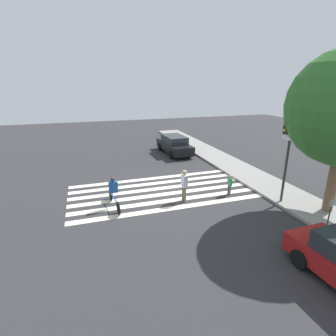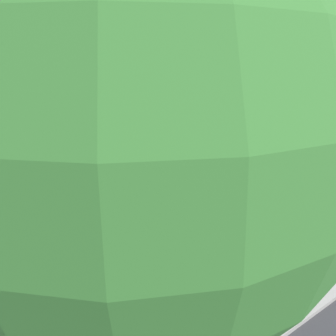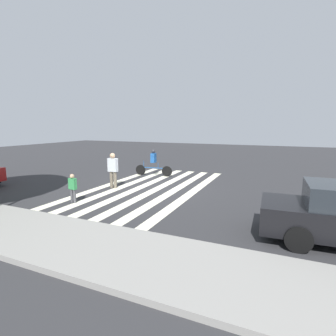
{
  "view_description": "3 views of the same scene",
  "coord_description": "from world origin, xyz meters",
  "px_view_note": "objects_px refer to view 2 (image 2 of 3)",
  "views": [
    {
      "loc": [
        13.11,
        -3.82,
        5.85
      ],
      "look_at": [
        -0.88,
        0.7,
        1.05
      ],
      "focal_mm": 28.0,
      "sensor_mm": 36.0,
      "label": 1
    },
    {
      "loc": [
        6.29,
        9.74,
        5.86
      ],
      "look_at": [
        0.5,
        -0.29,
        1.23
      ],
      "focal_mm": 28.0,
      "sensor_mm": 36.0,
      "label": 2
    },
    {
      "loc": [
        -5.79,
        10.96,
        3.0
      ],
      "look_at": [
        -0.8,
        -0.37,
        0.96
      ],
      "focal_mm": 28.0,
      "sensor_mm": 36.0,
      "label": 3
    }
  ],
  "objects_px": {
    "street_tree": "(147,146)",
    "parking_meter": "(76,317)",
    "pedestrian_adult_blue_shirt": "(159,187)",
    "cyclist_far_lane": "(135,162)",
    "traffic_light": "(181,188)",
    "pedestrian_adult_yellow_jacket": "(195,223)"
  },
  "relations": [
    {
      "from": "parking_meter",
      "to": "street_tree",
      "type": "relative_size",
      "value": 0.19
    },
    {
      "from": "parking_meter",
      "to": "cyclist_far_lane",
      "type": "relative_size",
      "value": 0.6
    },
    {
      "from": "traffic_light",
      "to": "street_tree",
      "type": "xyz_separation_m",
      "value": [
        1.51,
        1.46,
        1.6
      ]
    },
    {
      "from": "traffic_light",
      "to": "pedestrian_adult_blue_shirt",
      "type": "height_order",
      "value": "traffic_light"
    },
    {
      "from": "pedestrian_adult_yellow_jacket",
      "to": "parking_meter",
      "type": "bearing_deg",
      "value": 27.11
    },
    {
      "from": "parking_meter",
      "to": "pedestrian_adult_yellow_jacket",
      "type": "bearing_deg",
      "value": -155.77
    },
    {
      "from": "traffic_light",
      "to": "street_tree",
      "type": "distance_m",
      "value": 2.64
    },
    {
      "from": "traffic_light",
      "to": "pedestrian_adult_yellow_jacket",
      "type": "bearing_deg",
      "value": -135.01
    },
    {
      "from": "street_tree",
      "to": "pedestrian_adult_yellow_jacket",
      "type": "height_order",
      "value": "street_tree"
    },
    {
      "from": "parking_meter",
      "to": "street_tree",
      "type": "xyz_separation_m",
      "value": [
        -1.15,
        1.26,
        3.82
      ]
    },
    {
      "from": "street_tree",
      "to": "pedestrian_adult_yellow_jacket",
      "type": "xyz_separation_m",
      "value": [
        -3.31,
        -3.26,
        -4.19
      ]
    },
    {
      "from": "street_tree",
      "to": "cyclist_far_lane",
      "type": "distance_m",
      "value": 10.87
    },
    {
      "from": "pedestrian_adult_yellow_jacket",
      "to": "traffic_light",
      "type": "bearing_deg",
      "value": 47.87
    },
    {
      "from": "pedestrian_adult_blue_shirt",
      "to": "parking_meter",
      "type": "bearing_deg",
      "value": 46.86
    },
    {
      "from": "pedestrian_adult_blue_shirt",
      "to": "pedestrian_adult_yellow_jacket",
      "type": "relative_size",
      "value": 1.48
    },
    {
      "from": "parking_meter",
      "to": "street_tree",
      "type": "distance_m",
      "value": 4.18
    },
    {
      "from": "traffic_light",
      "to": "pedestrian_adult_blue_shirt",
      "type": "relative_size",
      "value": 2.73
    },
    {
      "from": "street_tree",
      "to": "parking_meter",
      "type": "bearing_deg",
      "value": -47.66
    },
    {
      "from": "pedestrian_adult_blue_shirt",
      "to": "cyclist_far_lane",
      "type": "bearing_deg",
      "value": -95.61
    },
    {
      "from": "pedestrian_adult_blue_shirt",
      "to": "street_tree",
      "type": "bearing_deg",
      "value": 61.39
    },
    {
      "from": "street_tree",
      "to": "cyclist_far_lane",
      "type": "bearing_deg",
      "value": -111.3
    },
    {
      "from": "traffic_light",
      "to": "pedestrian_adult_blue_shirt",
      "type": "bearing_deg",
      "value": -111.91
    }
  ]
}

